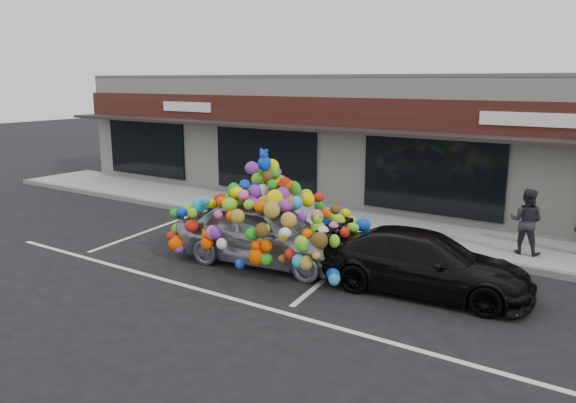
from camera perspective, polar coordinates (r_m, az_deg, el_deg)
The scene contains 10 objects.
ground at distance 13.90m, azimuth -5.77°, elevation -5.15°, with size 90.00×90.00×0.00m, color black.
shop_building at distance 20.55m, azimuth 9.43°, elevation 6.59°, with size 24.00×7.20×4.31m.
sidewalk at distance 17.02m, azimuth 2.87°, elevation -1.57°, with size 26.00×3.00×0.15m, color gray.
kerb at distance 15.79m, azimuth 0.04°, elevation -2.66°, with size 26.00×0.18×0.16m, color slate.
parking_stripe_left at distance 16.19m, azimuth -14.06°, elevation -2.92°, with size 0.12×4.40×0.01m, color silver.
parking_stripe_mid at distance 12.54m, azimuth 4.78°, elevation -7.07°, with size 0.12×4.40×0.01m, color silver.
lane_line at distance 11.03m, azimuth -5.43°, elevation -9.86°, with size 14.00×0.12×0.01m, color silver.
toy_car at distance 12.82m, azimuth -2.30°, elevation -2.41°, with size 3.09×4.75×2.65m.
black_sedan at distance 11.48m, azimuth 13.68°, elevation -6.07°, with size 4.16×1.69×1.21m, color black.
pedestrian_b at distance 14.18m, azimuth 23.05°, elevation -1.87°, with size 0.75×0.59×1.55m, color black.
Camera 1 is at (8.55, -10.13, 4.15)m, focal length 35.00 mm.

